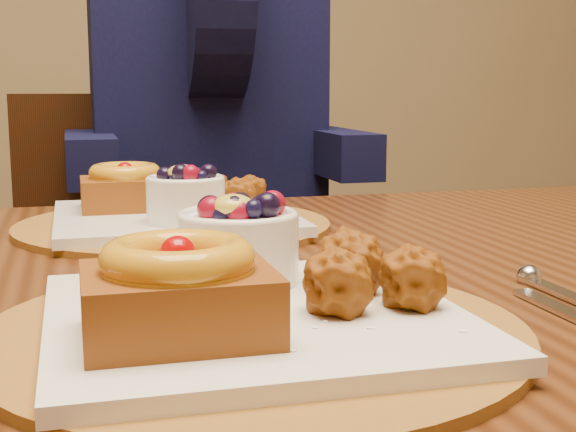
# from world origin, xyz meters

# --- Properties ---
(dining_table) EXTENTS (1.60, 0.90, 0.76)m
(dining_table) POSITION_xyz_m (-0.06, -0.01, 0.68)
(dining_table) COLOR #321609
(dining_table) RESTS_ON ground
(place_setting_near) EXTENTS (0.38, 0.38, 0.09)m
(place_setting_near) POSITION_xyz_m (-0.06, -0.23, 0.78)
(place_setting_near) COLOR #5F3712
(place_setting_near) RESTS_ON dining_table
(place_setting_far) EXTENTS (0.38, 0.38, 0.09)m
(place_setting_far) POSITION_xyz_m (-0.06, 0.20, 0.78)
(place_setting_far) COLOR #5F3712
(place_setting_far) RESTS_ON dining_table
(chair_far) EXTENTS (0.48, 0.48, 0.91)m
(chair_far) POSITION_xyz_m (-0.08, 0.74, 0.51)
(chair_far) COLOR black
(chair_far) RESTS_ON ground
(diner) EXTENTS (0.53, 0.51, 0.87)m
(diner) POSITION_xyz_m (0.08, 0.80, 0.93)
(diner) COLOR black
(diner) RESTS_ON ground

